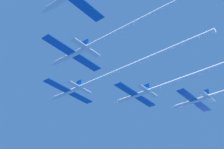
{
  "coord_description": "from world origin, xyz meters",
  "views": [
    {
      "loc": [
        -59.23,
        -64.7,
        -46.76
      ],
      "look_at": [
        0.11,
        -16.97,
        -0.05
      ],
      "focal_mm": 51.62,
      "sensor_mm": 36.0,
      "label": 1
    }
  ],
  "objects": [
    {
      "name": "jet_left_wing",
      "position": [
        -13.37,
        -29.4,
        0.22
      ],
      "size": [
        18.75,
        54.59,
        3.11
      ],
      "color": "silver"
    },
    {
      "name": "jet_right_wing",
      "position": [
        14.26,
        -26.75,
        -0.16
      ],
      "size": [
        18.75,
        48.69,
        3.11
      ],
      "color": "silver"
    },
    {
      "name": "jet_lead",
      "position": [
        0.28,
        -14.76,
        0.35
      ],
      "size": [
        18.75,
        56.03,
        3.11
      ],
      "color": "silver"
    }
  ]
}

